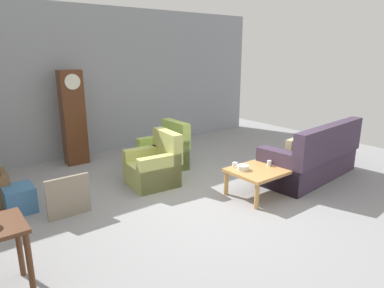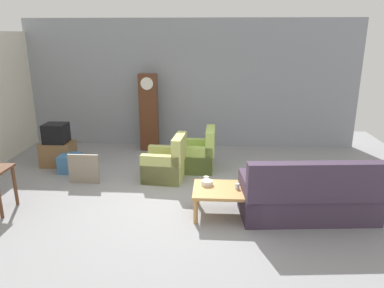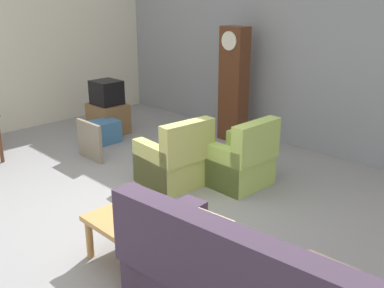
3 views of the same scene
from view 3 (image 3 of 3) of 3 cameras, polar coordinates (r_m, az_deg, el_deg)
ground_plane at (r=5.14m, az=-8.83°, el=-9.64°), size 10.40×10.40×0.00m
garage_door_wall at (r=7.25m, az=14.49°, el=11.83°), size 8.40×0.16×3.20m
armchair_olive_near at (r=5.86m, az=-2.21°, el=-2.36°), size 0.85×0.83×0.92m
armchair_olive_far at (r=5.88m, az=6.03°, el=-2.40°), size 0.80×0.77×0.92m
coffee_table_wood at (r=4.23m, az=-6.33°, el=-10.37°), size 0.96×0.76×0.44m
grandfather_clock at (r=7.50m, az=5.37°, el=7.60°), size 0.44×0.30×1.91m
tv_stand_cabinet at (r=8.16m, az=-10.70°, el=3.28°), size 0.68×0.52×0.53m
tv_crt at (r=8.04m, az=-10.91°, el=6.52°), size 0.48×0.44×0.42m
framed_picture_leaning at (r=6.89m, az=-13.01°, el=0.40°), size 0.60×0.05×0.59m
storage_box_blue at (r=7.65m, az=-11.22°, el=1.58°), size 0.40×0.46×0.38m
cup_white_porcelain at (r=4.54m, az=-5.72°, el=-6.69°), size 0.08×0.08×0.08m
cup_blue_rimmed at (r=4.03m, az=-4.25°, el=-10.15°), size 0.07×0.07×0.09m
bowl_white_stacked at (r=4.44m, az=-7.12°, el=-7.42°), size 0.19×0.19×0.08m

